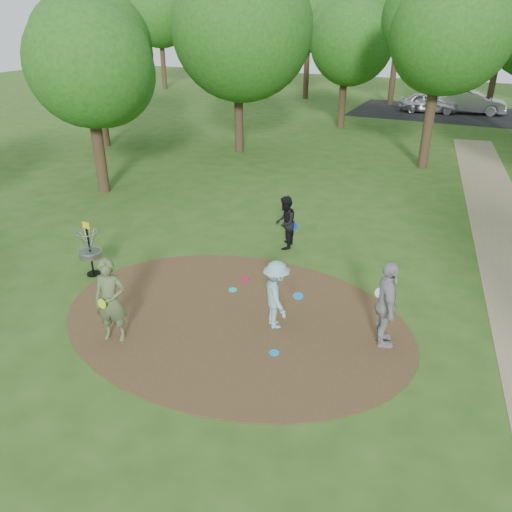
% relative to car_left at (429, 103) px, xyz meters
% --- Properties ---
extents(ground, '(100.00, 100.00, 0.00)m').
position_rel_car_left_xyz_m(ground, '(-0.15, -29.64, -0.68)').
color(ground, '#2D5119').
rests_on(ground, ground).
extents(dirt_clearing, '(8.40, 8.40, 0.02)m').
position_rel_car_left_xyz_m(dirt_clearing, '(-0.15, -29.64, -0.67)').
color(dirt_clearing, '#47301C').
rests_on(dirt_clearing, ground).
extents(parking_lot, '(14.00, 8.00, 0.01)m').
position_rel_car_left_xyz_m(parking_lot, '(1.85, 0.36, -0.68)').
color(parking_lot, black).
rests_on(parking_lot, ground).
extents(player_observer_with_disc, '(0.81, 0.65, 1.92)m').
position_rel_car_left_xyz_m(player_observer_with_disc, '(-2.14, -31.45, 0.28)').
color(player_observer_with_disc, '#51643A').
rests_on(player_observer_with_disc, ground).
extents(player_throwing_with_disc, '(1.25, 1.19, 1.62)m').
position_rel_car_left_xyz_m(player_throwing_with_disc, '(0.85, -29.50, 0.13)').
color(player_throwing_with_disc, '#7FB5BE').
rests_on(player_throwing_with_disc, ground).
extents(player_walking_with_disc, '(0.77, 0.89, 1.63)m').
position_rel_car_left_xyz_m(player_walking_with_disc, '(-0.58, -25.49, 0.13)').
color(player_walking_with_disc, black).
rests_on(player_walking_with_disc, ground).
extents(player_waiting_with_disc, '(0.88, 1.25, 1.97)m').
position_rel_car_left_xyz_m(player_waiting_with_disc, '(3.19, -29.16, 0.30)').
color(player_waiting_with_disc, '#9A9A9D').
rests_on(player_waiting_with_disc, ground).
extents(disc_ground_cyan, '(0.22, 0.22, 0.02)m').
position_rel_car_left_xyz_m(disc_ground_cyan, '(-0.78, -28.51, -0.65)').
color(disc_ground_cyan, '#1AD0CB').
rests_on(disc_ground_cyan, dirt_clearing).
extents(disc_ground_blue, '(0.22, 0.22, 0.02)m').
position_rel_car_left_xyz_m(disc_ground_blue, '(1.24, -30.48, -0.65)').
color(disc_ground_blue, '#0E96F1').
rests_on(disc_ground_blue, dirt_clearing).
extents(disc_ground_red, '(0.22, 0.22, 0.02)m').
position_rel_car_left_xyz_m(disc_ground_red, '(-0.76, -27.83, -0.65)').
color(disc_ground_red, '#C01343').
rests_on(disc_ground_red, dirt_clearing).
extents(car_left, '(4.18, 2.09, 1.37)m').
position_rel_car_left_xyz_m(car_left, '(0.00, 0.00, 0.00)').
color(car_left, '#A6A7AE').
rests_on(car_left, ground).
extents(car_right, '(4.71, 1.88, 1.52)m').
position_rel_car_left_xyz_m(car_right, '(2.77, 0.88, 0.08)').
color(car_right, '#A2A3A9').
rests_on(car_right, ground).
extents(disc_golf_basket, '(0.63, 0.63, 1.54)m').
position_rel_car_left_xyz_m(disc_golf_basket, '(-4.65, -29.34, 0.19)').
color(disc_golf_basket, black).
rests_on(disc_golf_basket, ground).
extents(tree_ring, '(37.34, 45.53, 9.33)m').
position_rel_car_left_xyz_m(tree_ring, '(0.99, -19.13, 4.51)').
color(tree_ring, '#332316').
rests_on(tree_ring, ground).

